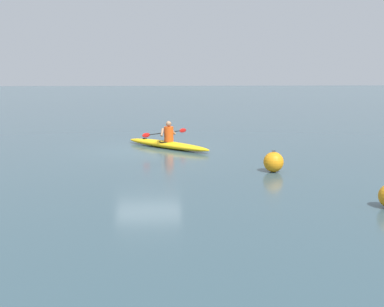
{
  "coord_description": "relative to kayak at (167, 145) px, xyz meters",
  "views": [
    {
      "loc": [
        -0.42,
        18.82,
        3.01
      ],
      "look_at": [
        -1.33,
        5.39,
        0.75
      ],
      "focal_mm": 46.44,
      "sensor_mm": 36.0,
      "label": 1
    }
  ],
  "objects": [
    {
      "name": "ground_plane",
      "position": [
        0.74,
        0.42,
        -0.14
      ],
      "size": [
        160.0,
        160.0,
        0.0
      ],
      "primitive_type": "plane",
      "color": "#334C56"
    },
    {
      "name": "kayak",
      "position": [
        0.0,
        0.0,
        0.0
      ],
      "size": [
        3.42,
        3.52,
        0.27
      ],
      "color": "#EAB214",
      "rests_on": "ground"
    },
    {
      "name": "kayaker",
      "position": [
        -0.05,
        0.05,
        0.47
      ],
      "size": [
        1.77,
        1.71,
        0.79
      ],
      "color": "#E04C14",
      "rests_on": "kayak"
    },
    {
      "name": "mooring_buoy_orange_mid",
      "position": [
        -3.1,
        4.85,
        0.17
      ],
      "size": [
        0.61,
        0.61,
        0.65
      ],
      "color": "orange",
      "rests_on": "ground"
    }
  ]
}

